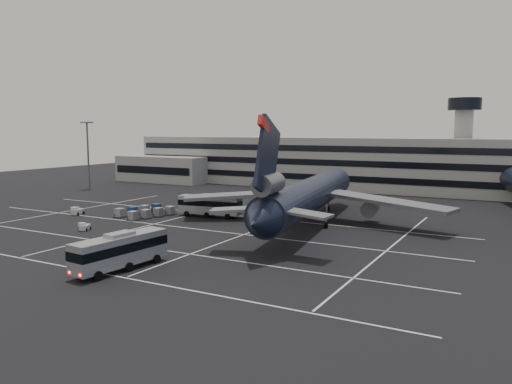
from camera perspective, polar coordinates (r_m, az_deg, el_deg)
ground at (r=80.99m, az=-10.20°, el=-4.48°), size 260.00×260.00×0.00m
lane_markings at (r=80.96m, az=-9.35°, el=-4.46°), size 90.00×55.62×0.01m
terminal at (r=143.17m, az=7.02°, el=3.38°), size 125.00×26.00×24.00m
hills at (r=235.39m, az=20.79°, el=-0.23°), size 352.00×180.00×44.00m
lightpole_left at (r=142.82m, az=-18.68°, el=5.01°), size 2.40×2.40×18.28m
trijet_main at (r=84.47m, az=6.14°, el=-0.32°), size 46.86×57.57×18.08m
bus_near at (r=59.99m, az=-15.26°, el=-6.35°), size 4.06×12.64×4.39m
bus_far at (r=93.24m, az=-5.29°, el=-1.42°), size 12.32×4.47×4.25m
tug_a at (r=100.98m, az=-19.74°, el=-2.10°), size 2.02×2.70×1.56m
tug_b at (r=85.05m, az=-18.98°, el=-3.80°), size 1.93×2.34×1.30m
uld_cluster at (r=96.06m, az=-12.54°, el=-2.22°), size 8.69×11.40×1.67m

